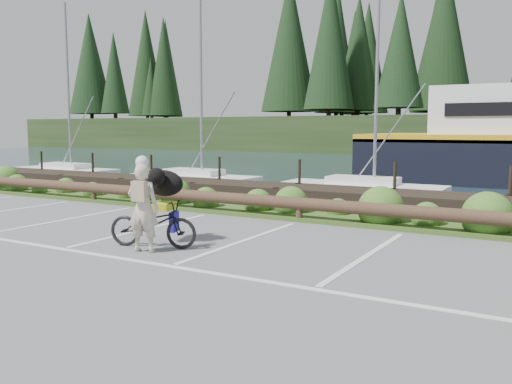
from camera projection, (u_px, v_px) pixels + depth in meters
The scene contains 6 objects.
ground at pixel (185, 261), 9.33m from camera, with size 72.00×72.00×0.00m, color #5C5C5E.
vegetation_strip at pixel (311, 216), 13.89m from camera, with size 34.00×1.60×0.10m, color #3D5B21.
log_rail at pixel (299, 222), 13.29m from camera, with size 32.00×0.30×0.60m, color #443021, non-canonical shape.
bicycle at pixel (153, 224), 10.39m from camera, with size 0.61×1.76×0.92m, color black.
cyclist at pixel (143, 208), 9.95m from camera, with size 0.60×0.39×1.65m, color beige.
dog at pixel (164, 183), 10.85m from camera, with size 0.91×0.45×0.53m, color black.
Camera 1 is at (5.59, -7.31, 2.28)m, focal length 38.00 mm.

